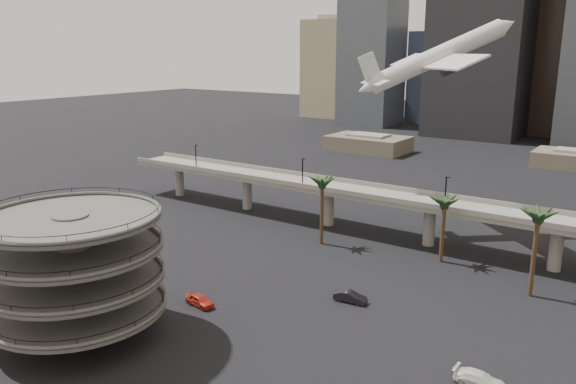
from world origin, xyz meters
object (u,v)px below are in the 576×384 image
Objects in this scene: parking_ramp at (75,264)px; overpass at (377,199)px; car_b at (350,297)px; car_a at (200,300)px; airborne_jet at (437,57)px; car_c at (480,380)px.

parking_ramp is 60.46m from overpass.
car_a is at bearing 120.52° from car_b.
parking_ramp is 18.78m from car_a.
overpass is at bearing 77.57° from parking_ramp.
parking_ramp is 78.73m from airborne_jet.
car_c is (21.97, -10.61, 0.02)m from car_b.
overpass reaches higher than car_c.
car_b is at bearing 64.35° from car_c.
parking_ramp reaches higher than car_c.
car_c is (45.88, 17.98, -9.01)m from parking_ramp.
overpass is 32.96m from car_b.
car_a is 21.92m from car_b.
car_b is (5.52, -43.89, -33.67)m from airborne_jet.
overpass is 26.45× the size of car_b.
overpass is at bearing 12.26° from car_b.
airborne_jet reaches higher than car_b.
car_c is (27.48, -54.50, -33.65)m from airborne_jet.
car_a reaches higher than car_c.
car_a is (-6.36, -43.91, -6.51)m from overpass.
airborne_jet is 5.62× the size of car_b.
parking_ramp is 4.52× the size of car_b.
airborne_jet is at bearing 26.88° from car_c.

